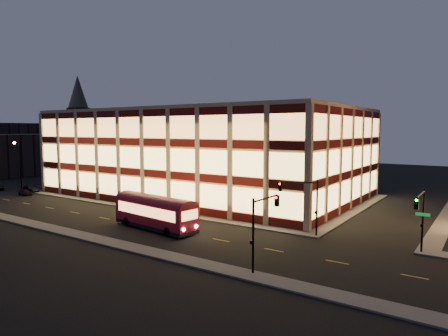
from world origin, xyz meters
The scene contains 16 objects.
ground centered at (0.00, 0.00, 0.00)m, with size 200.00×200.00×0.00m, color black.
sidewalk_office_south centered at (-3.00, 1.00, 0.07)m, with size 54.00×2.00×0.15m, color #514F4C.
sidewalk_office_east centered at (23.00, 17.00, 0.07)m, with size 2.00×30.00×0.15m, color #514F4C.
sidewalk_tower_west centered at (34.00, 17.00, 0.07)m, with size 2.00×30.00×0.15m, color #514F4C.
sidewalk_near centered at (0.00, -13.00, 0.07)m, with size 100.00×2.00×0.15m, color #514F4C.
office_building centered at (-2.91, 16.91, 7.25)m, with size 50.45×30.45×14.50m.
bg_building_a centered at (-62.00, 18.00, 5.00)m, with size 18.00×28.00×10.00m, color #2D2621.
church_tower centered at (-70.00, 40.00, 9.00)m, with size 5.00×5.00×18.00m, color #2D2621.
church_spire centered at (-70.00, 40.00, 23.00)m, with size 6.00×6.00×10.00m, color #4C473F.
traffic_signal_far centered at (22.21, 0.24, 4.11)m, with size 3.79×1.87×6.00m.
traffic_signal_right centered at (33.50, -0.62, 4.10)m, with size 1.20×4.37×6.00m.
traffic_signal_near centered at (23.50, -11.03, 4.13)m, with size 0.32×4.45×6.00m.
street_lamp_a centered at (-34.00, 0.82, 5.47)m, with size 0.44×1.22×9.02m.
trolley_bus centered at (7.12, -6.26, 2.12)m, with size 11.55×4.19×3.82m.
parked_car_0 centered at (-27.46, -1.98, 0.53)m, with size 1.25×3.11×1.06m, color black.
parked_car_1 centered at (-29.91, 0.50, 0.61)m, with size 1.30×3.71×1.22m, color black.
Camera 1 is at (38.52, -38.61, 11.22)m, focal length 32.00 mm.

